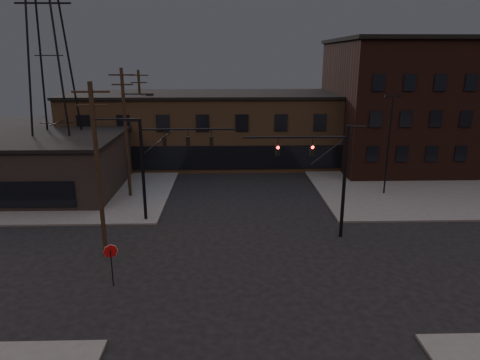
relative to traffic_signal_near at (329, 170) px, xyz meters
name	(u,v)px	position (x,y,z in m)	size (l,w,h in m)	color
ground	(254,267)	(-5.36, -4.50, -4.93)	(140.00, 140.00, 0.00)	black
sidewalk_ne	(438,171)	(16.64, 17.50, -4.86)	(30.00, 30.00, 0.15)	#474744
sidewalk_nw	(41,174)	(-27.36, 17.50, -4.86)	(30.00, 30.00, 0.15)	#474744
building_row	(240,129)	(-5.36, 23.50, -0.93)	(40.00, 12.00, 8.00)	brown
building_right	(429,105)	(16.64, 21.50, 2.07)	(22.00, 16.00, 14.00)	black
building_left	(32,166)	(-25.36, 11.50, -2.43)	(16.00, 12.00, 5.00)	black
traffic_signal_near	(329,170)	(0.00, 0.00, 0.00)	(7.12, 0.24, 8.00)	black
traffic_signal_far	(159,158)	(-12.07, 3.50, 0.08)	(7.12, 0.24, 8.00)	black
stop_sign	(111,256)	(-13.36, -6.49, -3.09)	(0.72, 0.33, 2.48)	black
utility_pole_near	(99,167)	(-14.79, -2.50, 0.94)	(3.70, 0.28, 11.00)	black
utility_pole_mid	(126,131)	(-15.79, 9.50, 1.19)	(3.70, 0.28, 11.50)	black
utility_pole_far	(141,116)	(-16.86, 21.50, 0.85)	(2.20, 0.28, 11.00)	black
transmission_tower	(49,55)	(-23.36, 13.50, 7.57)	(7.00, 7.00, 25.00)	black
lot_light_a	(389,136)	(7.64, 9.50, 0.58)	(1.50, 0.28, 9.14)	black
lot_light_b	(430,127)	(13.64, 14.50, 0.58)	(1.50, 0.28, 9.14)	black
parked_car_lot_a	(374,171)	(8.53, 15.08, -4.11)	(1.58, 3.93, 1.34)	black
parked_car_lot_b	(434,162)	(16.69, 18.74, -4.08)	(1.97, 4.84, 1.40)	#A3A3A5
car_crossing	(241,161)	(-5.37, 20.01, -4.19)	(1.57, 4.51, 1.49)	black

